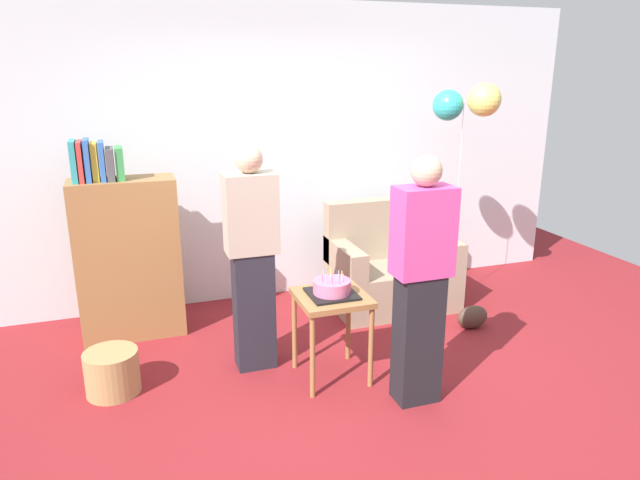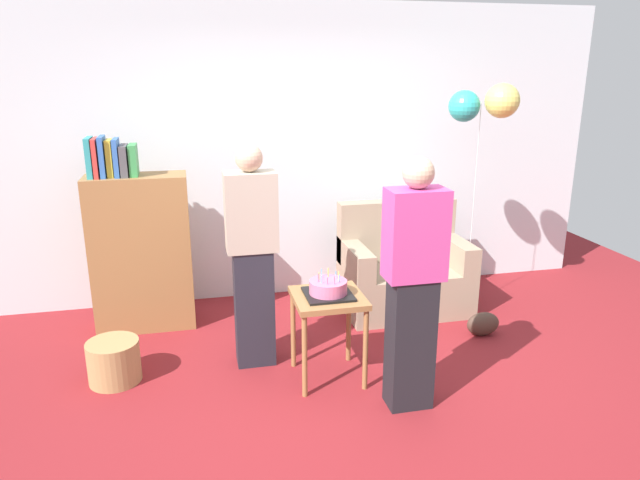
# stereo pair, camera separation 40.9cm
# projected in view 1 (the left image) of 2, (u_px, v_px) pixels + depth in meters

# --- Properties ---
(ground_plane) EXTENTS (8.00, 8.00, 0.00)m
(ground_plane) POSITION_uv_depth(u_px,v_px,m) (358.00, 397.00, 3.87)
(ground_plane) COLOR maroon
(wall_back) EXTENTS (6.00, 0.10, 2.70)m
(wall_back) POSITION_uv_depth(u_px,v_px,m) (276.00, 155.00, 5.34)
(wall_back) COLOR silver
(wall_back) RESTS_ON ground_plane
(couch) EXTENTS (1.10, 0.70, 0.96)m
(couch) POSITION_uv_depth(u_px,v_px,m) (390.00, 269.00, 5.31)
(couch) COLOR gray
(couch) RESTS_ON ground_plane
(bookshelf) EXTENTS (0.80, 0.36, 1.62)m
(bookshelf) POSITION_uv_depth(u_px,v_px,m) (127.00, 254.00, 4.61)
(bookshelf) COLOR olive
(bookshelf) RESTS_ON ground_plane
(side_table) EXTENTS (0.48, 0.48, 0.63)m
(side_table) POSITION_uv_depth(u_px,v_px,m) (332.00, 308.00, 3.99)
(side_table) COLOR olive
(side_table) RESTS_ON ground_plane
(birthday_cake) EXTENTS (0.32, 0.32, 0.17)m
(birthday_cake) POSITION_uv_depth(u_px,v_px,m) (332.00, 288.00, 3.94)
(birthday_cake) COLOR black
(birthday_cake) RESTS_ON side_table
(person_blowing_candles) EXTENTS (0.36, 0.22, 1.63)m
(person_blowing_candles) POSITION_uv_depth(u_px,v_px,m) (252.00, 259.00, 4.06)
(person_blowing_candles) COLOR #23232D
(person_blowing_candles) RESTS_ON ground_plane
(person_holding_cake) EXTENTS (0.36, 0.22, 1.63)m
(person_holding_cake) POSITION_uv_depth(u_px,v_px,m) (421.00, 282.00, 3.63)
(person_holding_cake) COLOR black
(person_holding_cake) RESTS_ON ground_plane
(wicker_basket) EXTENTS (0.36, 0.36, 0.30)m
(wicker_basket) POSITION_uv_depth(u_px,v_px,m) (112.00, 372.00, 3.90)
(wicker_basket) COLOR #A88451
(wicker_basket) RESTS_ON ground_plane
(handbag) EXTENTS (0.28, 0.14, 0.20)m
(handbag) POSITION_uv_depth(u_px,v_px,m) (472.00, 317.00, 4.88)
(handbag) COLOR #473328
(handbag) RESTS_ON ground_plane
(balloon_bunch) EXTENTS (0.55, 0.39, 2.00)m
(balloon_bunch) POSITION_uv_depth(u_px,v_px,m) (468.00, 102.00, 4.89)
(balloon_bunch) COLOR silver
(balloon_bunch) RESTS_ON ground_plane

